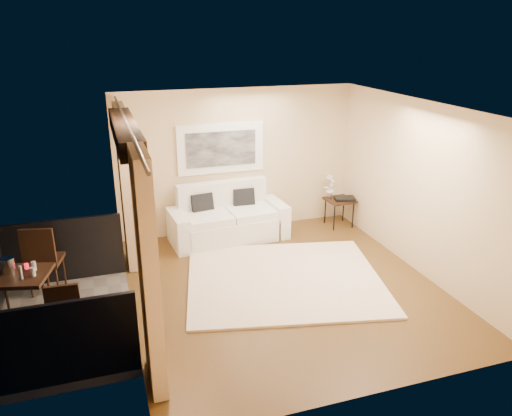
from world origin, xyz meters
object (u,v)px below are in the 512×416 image
sofa (227,219)px  side_table (340,202)px  balcony_chair_near (64,317)px  orchid (330,185)px  balcony_chair_far (42,255)px  bistro_table (22,280)px  ice_bucket (8,265)px

sofa → side_table: sofa is taller
balcony_chair_near → orchid: bearing=34.2°
orchid → balcony_chair_far: 5.35m
bistro_table → balcony_chair_near: size_ratio=0.89×
orchid → side_table: bearing=-50.8°
ice_bucket → orchid: bearing=20.2°
side_table → ice_bucket: ice_bucket is taller
sofa → orchid: orchid is taller
sofa → ice_bucket: sofa is taller
sofa → ice_bucket: bearing=-154.4°
balcony_chair_far → sofa: bearing=-146.0°
ice_bucket → balcony_chair_far: bearing=66.5°
sofa → ice_bucket: 3.94m
side_table → orchid: orchid is taller
side_table → orchid: (-0.14, 0.17, 0.31)m
orchid → ice_bucket: bearing=-159.8°
sofa → orchid: size_ratio=4.38×
bistro_table → balcony_chair_far: balcony_chair_far is taller
balcony_chair_far → ice_bucket: balcony_chair_far is taller
side_table → ice_bucket: bearing=-161.8°
bistro_table → balcony_chair_far: size_ratio=0.73×
side_table → orchid: 0.38m
sofa → bistro_table: 3.85m
balcony_chair_near → ice_bucket: 1.17m
balcony_chair_far → side_table: bearing=-155.7°
balcony_chair_near → balcony_chair_far: bearing=105.2°
ice_bucket → side_table: bearing=18.2°
bistro_table → ice_bucket: (-0.15, 0.11, 0.18)m
bistro_table → ice_bucket: size_ratio=3.96×
orchid → balcony_chair_near: size_ratio=0.56×
orchid → ice_bucket: 5.87m
sofa → balcony_chair_far: balcony_chair_far is taller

